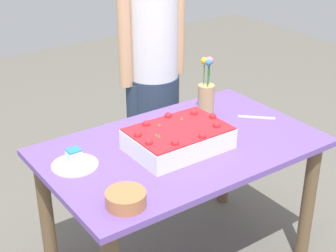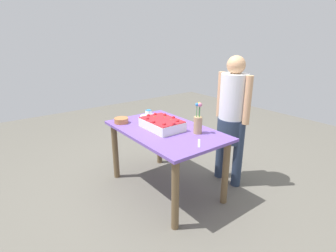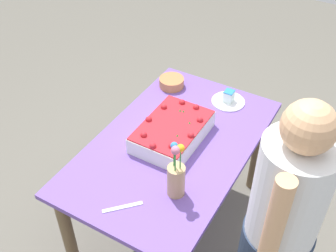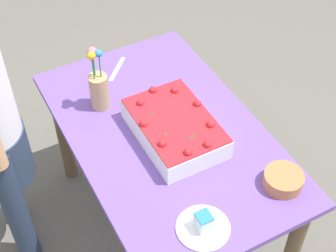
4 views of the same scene
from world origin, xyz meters
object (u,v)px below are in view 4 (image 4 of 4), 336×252
Objects in this scene: sheet_cake at (175,128)px; fruit_bowl at (283,180)px; serving_plate_with_slice at (203,225)px; cake_knife at (117,69)px; flower_vase at (99,87)px.

fruit_bowl is at bearing -149.78° from sheet_cake.
serving_plate_with_slice is 1.06× the size of cake_knife.
sheet_cake is 2.19× the size of serving_plate_with_slice.
serving_plate_with_slice is at bearing -141.58° from cake_knife.
flower_vase is at bearing 31.03° from fruit_bowl.
flower_vase reaches higher than fruit_bowl.
flower_vase is at bearing 5.43° from serving_plate_with_slice.
serving_plate_with_slice is at bearing 94.14° from fruit_bowl.
cake_knife is at bearing -5.58° from serving_plate_with_slice.
flower_vase reaches higher than sheet_cake.
sheet_cake is 0.40m from flower_vase.
serving_plate_with_slice reaches higher than fruit_bowl.
sheet_cake is 0.49m from serving_plate_with_slice.
sheet_cake reaches higher than fruit_bowl.
cake_knife is at bearing -40.36° from flower_vase.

